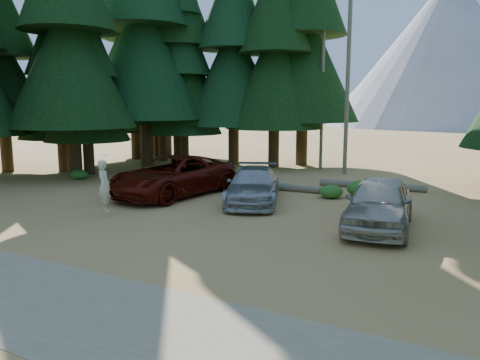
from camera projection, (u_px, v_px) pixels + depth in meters
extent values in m
plane|color=#A57F46|center=(202.00, 229.00, 15.74)|extent=(160.00, 160.00, 0.00)
cube|color=gray|center=(39.00, 298.00, 10.08)|extent=(26.00, 3.50, 0.01)
cylinder|color=#6A6055|center=(348.00, 71.00, 27.02)|extent=(0.24, 0.24, 12.00)
cylinder|color=#6A6055|center=(322.00, 90.00, 29.42)|extent=(0.20, 0.20, 10.00)
cone|color=#92949A|center=(447.00, 51.00, 87.47)|extent=(44.00, 44.00, 28.00)
cone|color=#92949A|center=(409.00, 76.00, 100.54)|extent=(36.00, 36.00, 20.00)
imported|color=#540E07|center=(173.00, 176.00, 21.32)|extent=(3.70, 6.78, 1.80)
imported|color=#A8ABB0|center=(253.00, 185.00, 19.75)|extent=(3.84, 5.55, 1.49)
imported|color=#B6AFA2|center=(379.00, 203.00, 15.60)|extent=(2.61, 5.28, 1.73)
imported|color=silver|center=(104.00, 186.00, 17.28)|extent=(0.82, 0.69, 1.92)
cylinder|color=white|center=(104.00, 155.00, 17.14)|extent=(0.36, 0.36, 0.04)
cylinder|color=#6A6055|center=(289.00, 188.00, 22.51)|extent=(4.39, 0.42, 0.31)
cylinder|color=#6A6055|center=(260.00, 184.00, 23.75)|extent=(3.42, 0.47, 0.28)
cylinder|color=#6A6055|center=(371.00, 185.00, 23.09)|extent=(5.16, 0.75, 0.33)
ellipsoid|color=#2C661E|center=(204.00, 182.00, 23.06)|extent=(1.15, 1.15, 0.63)
ellipsoid|color=#2C661E|center=(236.00, 174.00, 26.34)|extent=(0.90, 0.90, 0.50)
ellipsoid|color=#2C661E|center=(227.00, 176.00, 24.90)|extent=(1.24, 1.24, 0.68)
ellipsoid|color=#2C661E|center=(272.00, 187.00, 22.28)|extent=(0.76, 0.76, 0.42)
ellipsoid|color=#2C661E|center=(331.00, 192.00, 20.82)|extent=(1.06, 1.06, 0.58)
ellipsoid|color=#2C661E|center=(362.00, 189.00, 21.00)|extent=(1.37, 1.37, 0.75)
ellipsoid|color=#2C661E|center=(79.00, 174.00, 26.00)|extent=(0.98, 0.98, 0.54)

